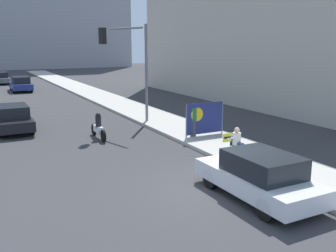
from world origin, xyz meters
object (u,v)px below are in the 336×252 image
(protest_banner, at_px, (205,118))
(seated_protester, at_px, (237,141))
(car_on_road_nearest, at_px, (13,118))
(motorcycle_on_road, at_px, (98,128))
(pedestrian_behind, at_px, (193,120))
(parked_car_curbside, at_px, (260,176))
(car_on_road_distant, at_px, (21,84))
(traffic_light_pole, at_px, (131,56))
(car_on_road_far_lane, at_px, (0,78))

(protest_banner, bearing_deg, seated_protester, -102.73)
(car_on_road_nearest, relative_size, motorcycle_on_road, 1.93)
(pedestrian_behind, height_order, parked_car_curbside, pedestrian_behind)
(pedestrian_behind, xyz_separation_m, car_on_road_distant, (-5.16, 25.01, -0.26))
(protest_banner, relative_size, car_on_road_distant, 0.49)
(pedestrian_behind, height_order, traffic_light_pole, traffic_light_pole)
(traffic_light_pole, bearing_deg, protest_banner, -65.27)
(seated_protester, distance_m, protest_banner, 3.82)
(parked_car_curbside, distance_m, car_on_road_distant, 32.34)
(traffic_light_pole, bearing_deg, car_on_road_far_lane, 99.69)
(car_on_road_far_lane, bearing_deg, parked_car_curbside, -83.77)
(pedestrian_behind, height_order, motorcycle_on_road, pedestrian_behind)
(seated_protester, relative_size, traffic_light_pole, 0.21)
(parked_car_curbside, bearing_deg, traffic_light_pole, 87.30)
(seated_protester, distance_m, car_on_road_nearest, 12.41)
(traffic_light_pole, xyz_separation_m, parked_car_curbside, (-0.54, -11.56, -3.25))
(seated_protester, distance_m, parked_car_curbside, 3.80)
(car_on_road_distant, bearing_deg, car_on_road_far_lane, 98.63)
(car_on_road_far_lane, bearing_deg, traffic_light_pole, -80.31)
(protest_banner, distance_m, car_on_road_far_lane, 34.56)
(protest_banner, bearing_deg, parked_car_curbside, -110.25)
(seated_protester, bearing_deg, parked_car_curbside, -107.15)
(car_on_road_far_lane, bearing_deg, car_on_road_nearest, -92.53)
(pedestrian_behind, relative_size, protest_banner, 0.75)
(protest_banner, xyz_separation_m, traffic_light_pole, (-2.06, 4.48, 2.93))
(car_on_road_far_lane, bearing_deg, motorcycle_on_road, -85.69)
(traffic_light_pole, distance_m, car_on_road_distant, 21.20)
(car_on_road_distant, bearing_deg, car_on_road_nearest, -97.67)
(pedestrian_behind, xyz_separation_m, protest_banner, (0.59, -0.10, 0.04))
(car_on_road_nearest, bearing_deg, protest_banner, -36.73)
(traffic_light_pole, xyz_separation_m, car_on_road_distant, (-3.69, 20.63, -3.23))
(motorcycle_on_road, bearing_deg, pedestrian_behind, -29.46)
(seated_protester, height_order, car_on_road_nearest, car_on_road_nearest)
(pedestrian_behind, relative_size, motorcycle_on_road, 0.75)
(seated_protester, distance_m, motorcycle_on_road, 7.27)
(protest_banner, height_order, motorcycle_on_road, protest_banner)
(seated_protester, bearing_deg, traffic_light_pole, 109.14)
(car_on_road_nearest, xyz_separation_m, car_on_road_far_lane, (1.22, 27.64, -0.00))
(protest_banner, height_order, car_on_road_far_lane, protest_banner)
(car_on_road_distant, bearing_deg, traffic_light_pole, -79.86)
(car_on_road_far_lane, height_order, motorcycle_on_road, car_on_road_far_lane)
(protest_banner, distance_m, traffic_light_pole, 5.74)
(traffic_light_pole, distance_m, car_on_road_nearest, 7.24)
(parked_car_curbside, xyz_separation_m, motorcycle_on_road, (-2.10, 9.50, -0.16))
(traffic_light_pole, relative_size, parked_car_curbside, 1.33)
(pedestrian_behind, bearing_deg, car_on_road_nearest, 12.16)
(seated_protester, xyz_separation_m, car_on_road_far_lane, (-6.24, 37.55, -0.10))
(seated_protester, bearing_deg, car_on_road_distant, 110.31)
(pedestrian_behind, bearing_deg, car_on_road_distant, -27.85)
(car_on_road_nearest, bearing_deg, traffic_light_pole, -15.36)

